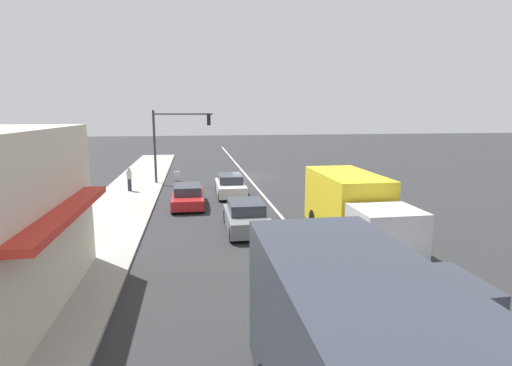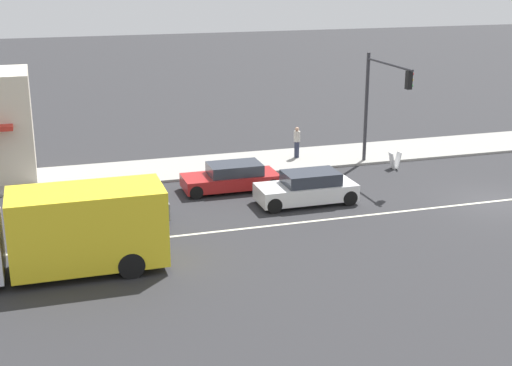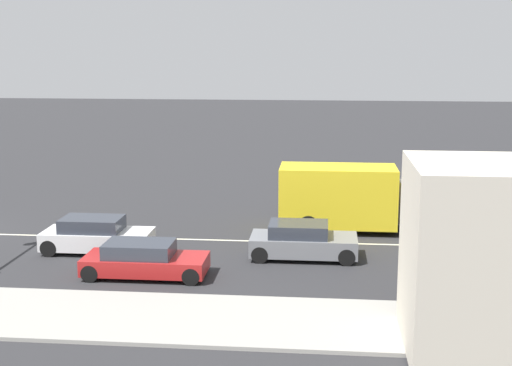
% 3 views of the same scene
% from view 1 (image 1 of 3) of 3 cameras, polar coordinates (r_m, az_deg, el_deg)
% --- Properties ---
extents(ground_plane, '(160.00, 160.00, 0.00)m').
position_cam_1_polar(ground_plane, '(17.93, 6.47, -8.09)').
color(ground_plane, '#2B2B2D').
extents(sidewalk_right, '(4.00, 73.00, 0.12)m').
position_cam_1_polar(sidewalk_right, '(17.39, -23.38, -9.26)').
color(sidewalk_right, '#9E9B93').
rests_on(sidewalk_right, ground).
extents(lane_marking_center, '(0.16, 60.00, 0.01)m').
position_cam_1_polar(lane_marking_center, '(35.15, -1.32, 1.00)').
color(lane_marking_center, beige).
rests_on(lane_marking_center, ground).
extents(traffic_signal_main, '(4.59, 0.34, 5.60)m').
position_cam_1_polar(traffic_signal_main, '(31.77, -11.77, 6.88)').
color(traffic_signal_main, '#333338').
rests_on(traffic_signal_main, sidewalk_right).
extents(pedestrian, '(0.34, 0.34, 1.65)m').
position_cam_1_polar(pedestrian, '(29.21, -17.66, 0.59)').
color(pedestrian, '#282D42').
rests_on(pedestrian, sidewalk_right).
extents(warning_aframe_sign, '(0.45, 0.53, 0.84)m').
position_cam_1_polar(warning_aframe_sign, '(33.08, -11.21, 0.96)').
color(warning_aframe_sign, silver).
rests_on(warning_aframe_sign, ground).
extents(delivery_truck, '(2.44, 7.50, 2.87)m').
position_cam_1_polar(delivery_truck, '(17.83, 13.79, -3.53)').
color(delivery_truck, silver).
rests_on(delivery_truck, ground).
extents(hatchback_red, '(1.85, 4.36, 1.25)m').
position_cam_1_polar(hatchback_red, '(24.31, -9.70, -1.85)').
color(hatchback_red, '#AD1E1E').
rests_on(hatchback_red, ground).
extents(suv_grey, '(1.91, 4.10, 1.39)m').
position_cam_1_polar(suv_grey, '(19.06, -1.40, -4.85)').
color(suv_grey, slate).
rests_on(suv_grey, ground).
extents(sedan_silver, '(1.72, 4.22, 1.17)m').
position_cam_1_polar(sedan_silver, '(12.33, 26.60, -15.02)').
color(sedan_silver, '#B7BABF').
rests_on(sedan_silver, ground).
extents(van_white, '(1.82, 4.29, 1.40)m').
position_cam_1_polar(van_white, '(27.00, -3.69, -0.38)').
color(van_white, silver).
rests_on(van_white, ground).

